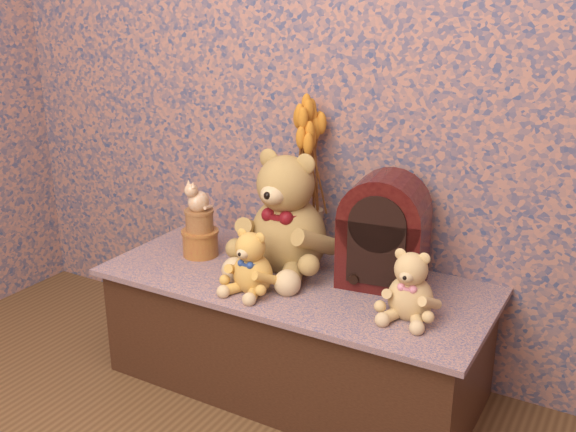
% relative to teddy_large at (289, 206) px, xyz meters
% --- Properties ---
extents(display_shelf, '(1.33, 0.60, 0.41)m').
position_rel_teddy_large_xyz_m(display_shelf, '(0.07, -0.07, -0.43)').
color(display_shelf, '#384173').
rests_on(display_shelf, ground).
extents(teddy_large, '(0.37, 0.43, 0.46)m').
position_rel_teddy_large_xyz_m(teddy_large, '(0.00, 0.00, 0.00)').
color(teddy_large, olive).
rests_on(teddy_large, display_shelf).
extents(teddy_medium, '(0.19, 0.22, 0.23)m').
position_rel_teddy_large_xyz_m(teddy_medium, '(-0.01, -0.22, -0.12)').
color(teddy_medium, gold).
rests_on(teddy_medium, display_shelf).
extents(teddy_small, '(0.19, 0.22, 0.23)m').
position_rel_teddy_large_xyz_m(teddy_small, '(0.50, -0.14, -0.11)').
color(teddy_small, tan).
rests_on(teddy_small, display_shelf).
extents(cathedral_radio, '(0.30, 0.23, 0.38)m').
position_rel_teddy_large_xyz_m(cathedral_radio, '(0.34, 0.04, -0.04)').
color(cathedral_radio, '#390A0B').
rests_on(cathedral_radio, display_shelf).
extents(ceramic_vase, '(0.14, 0.14, 0.18)m').
position_rel_teddy_large_xyz_m(ceramic_vase, '(0.01, 0.13, -0.14)').
color(ceramic_vase, tan).
rests_on(ceramic_vase, display_shelf).
extents(dried_stalks, '(0.29, 0.29, 0.43)m').
position_rel_teddy_large_xyz_m(dried_stalks, '(0.01, 0.13, 0.17)').
color(dried_stalks, orange).
rests_on(dried_stalks, ceramic_vase).
extents(biscuit_tin_lower, '(0.14, 0.14, 0.10)m').
position_rel_teddy_large_xyz_m(biscuit_tin_lower, '(-0.34, -0.06, -0.18)').
color(biscuit_tin_lower, gold).
rests_on(biscuit_tin_lower, display_shelf).
extents(biscuit_tin_upper, '(0.12, 0.12, 0.08)m').
position_rel_teddy_large_xyz_m(biscuit_tin_upper, '(-0.34, -0.06, -0.09)').
color(biscuit_tin_upper, tan).
rests_on(biscuit_tin_upper, biscuit_tin_lower).
extents(cat_figurine, '(0.12, 0.12, 0.12)m').
position_rel_teddy_large_xyz_m(cat_figurine, '(-0.34, -0.06, 0.01)').
color(cat_figurine, silver).
rests_on(cat_figurine, biscuit_tin_upper).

